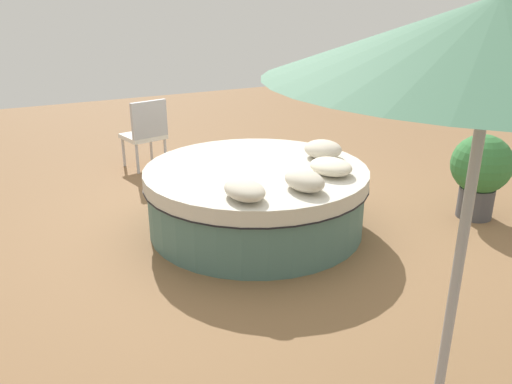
{
  "coord_description": "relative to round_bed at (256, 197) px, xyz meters",
  "views": [
    {
      "loc": [
        -4.36,
        2.27,
        2.28
      ],
      "look_at": [
        0.0,
        0.0,
        0.4
      ],
      "focal_mm": 35.77,
      "sensor_mm": 36.0,
      "label": 1
    }
  ],
  "objects": [
    {
      "name": "ground_plane",
      "position": [
        0.0,
        0.0,
        -0.34
      ],
      "size": [
        16.0,
        16.0,
        0.0
      ],
      "primitive_type": "plane",
      "color": "olive"
    },
    {
      "name": "throw_pillow_2",
      "position": [
        -0.51,
        -0.56,
        0.4
      ],
      "size": [
        0.47,
        0.38,
        0.15
      ],
      "primitive_type": "ellipsoid",
      "color": "beige",
      "rests_on": "round_bed"
    },
    {
      "name": "throw_pillow_0",
      "position": [
        -0.71,
        0.48,
        0.4
      ],
      "size": [
        0.48,
        0.32,
        0.15
      ],
      "primitive_type": "ellipsoid",
      "color": "beige",
      "rests_on": "round_bed"
    },
    {
      "name": "throw_pillow_3",
      "position": [
        -0.03,
        -0.8,
        0.42
      ],
      "size": [
        0.42,
        0.39,
        0.19
      ],
      "primitive_type": "ellipsoid",
      "color": "beige",
      "rests_on": "round_bed"
    },
    {
      "name": "patio_umbrella",
      "position": [
        -2.93,
        0.46,
        1.76
      ],
      "size": [
        1.87,
        1.87,
        2.3
      ],
      "color": "#262628",
      "rests_on": "ground_plane"
    },
    {
      "name": "planter",
      "position": [
        -0.87,
        -2.28,
        0.2
      ],
      "size": [
        0.64,
        0.64,
        0.93
      ],
      "color": "#4C4C51",
      "rests_on": "ground_plane"
    },
    {
      "name": "side_table",
      "position": [
        1.47,
        -0.81,
        -0.12
      ],
      "size": [
        0.44,
        0.44,
        0.45
      ],
      "primitive_type": "cylinder",
      "color": "#B7B7BC",
      "rests_on": "ground_plane"
    },
    {
      "name": "patio_chair",
      "position": [
        2.48,
        0.43,
        0.22
      ],
      "size": [
        0.6,
        0.61,
        0.98
      ],
      "rotation": [
        0.0,
        0.0,
        -1.36
      ],
      "color": "#B7B7BC",
      "rests_on": "ground_plane"
    },
    {
      "name": "round_bed",
      "position": [
        0.0,
        0.0,
        0.0
      ],
      "size": [
        2.29,
        2.29,
        0.67
      ],
      "color": "#4C726B",
      "rests_on": "ground_plane"
    },
    {
      "name": "throw_pillow_1",
      "position": [
        -0.77,
        -0.09,
        0.42
      ],
      "size": [
        0.46,
        0.31,
        0.18
      ],
      "primitive_type": "ellipsoid",
      "color": "beige",
      "rests_on": "round_bed"
    }
  ]
}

